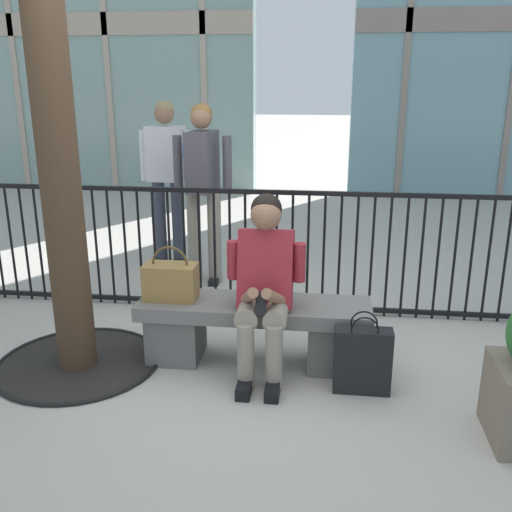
# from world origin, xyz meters

# --- Properties ---
(ground_plane) EXTENTS (60.00, 60.00, 0.00)m
(ground_plane) POSITION_xyz_m (0.00, 0.00, 0.00)
(ground_plane) COLOR #B2ADA3
(stone_bench) EXTENTS (1.60, 0.44, 0.45)m
(stone_bench) POSITION_xyz_m (0.00, 0.00, 0.27)
(stone_bench) COLOR slate
(stone_bench) RESTS_ON ground
(seated_person_with_phone) EXTENTS (0.52, 0.66, 1.21)m
(seated_person_with_phone) POSITION_xyz_m (0.08, -0.13, 0.65)
(seated_person_with_phone) COLOR gray
(seated_person_with_phone) RESTS_ON ground
(handbag_on_bench) EXTENTS (0.36, 0.19, 0.38)m
(handbag_on_bench) POSITION_xyz_m (-0.58, -0.01, 0.58)
(handbag_on_bench) COLOR olive
(handbag_on_bench) RESTS_ON stone_bench
(shopping_bag) EXTENTS (0.36, 0.14, 0.53)m
(shopping_bag) POSITION_xyz_m (0.73, -0.31, 0.22)
(shopping_bag) COLOR black
(shopping_bag) RESTS_ON ground
(bystander_at_railing) EXTENTS (0.55, 0.27, 1.71)m
(bystander_at_railing) POSITION_xyz_m (-1.19, 2.14, 1.00)
(bystander_at_railing) COLOR #383D4C
(bystander_at_railing) RESTS_ON ground
(bystander_further_back) EXTENTS (0.55, 0.40, 1.71)m
(bystander_further_back) POSITION_xyz_m (-0.69, 1.61, 1.00)
(bystander_further_back) COLOR gray
(bystander_further_back) RESTS_ON ground
(plaza_railing) EXTENTS (8.03, 0.04, 1.06)m
(plaza_railing) POSITION_xyz_m (-0.00, 0.94, 0.53)
(plaza_railing) COLOR black
(plaza_railing) RESTS_ON ground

